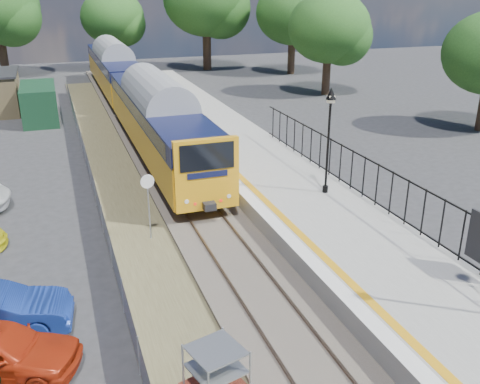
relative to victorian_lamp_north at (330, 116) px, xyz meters
name	(u,v)px	position (x,y,z in m)	size (l,w,h in m)	color
ground	(263,304)	(-5.30, -6.00, -4.30)	(120.00, 120.00, 0.00)	#2D2D30
track_bed	(178,196)	(-5.77, 3.67, -4.21)	(5.90, 80.00, 0.29)	#473F38
platform	(283,189)	(-1.10, 2.00, -3.85)	(5.00, 70.00, 0.90)	gray
platform_edge	(242,185)	(-3.16, 2.00, -3.39)	(0.90, 70.00, 0.01)	silver
victorian_lamp_north	(330,116)	(0.00, 0.00, 0.00)	(0.44, 0.44, 4.60)	black
palisade_fence	(403,199)	(1.25, -3.76, -2.46)	(0.12, 26.00, 2.00)	black
wire_fence	(92,179)	(-9.50, 6.00, -3.70)	(0.06, 52.00, 1.20)	#999EA3
tree_line	(118,15)	(-3.90, 36.00, 2.31)	(56.80, 43.80, 11.88)	#332319
train	(131,87)	(-5.30, 20.64, -1.96)	(2.82, 40.83, 3.51)	orange
speed_sign	(148,196)	(-7.80, -0.30, -2.44)	(0.55, 0.14, 2.74)	#999EA3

